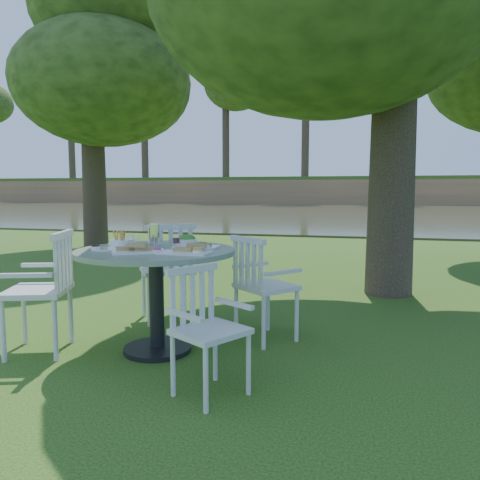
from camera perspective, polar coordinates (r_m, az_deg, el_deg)
name	(u,v)px	position (r m, az deg, el deg)	size (l,w,h in m)	color
ground	(235,330)	(4.56, -0.64, -10.94)	(140.00, 140.00, 0.00)	#1D400D
table	(156,271)	(3.90, -10.20, -3.79)	(1.29, 1.29, 0.86)	black
chair_ne	(258,280)	(4.12, 2.18, -4.93)	(0.64, 0.64, 0.93)	silver
chair_nw	(169,265)	(4.77, -8.66, -3.00)	(0.68, 0.67, 1.00)	silver
chair_sw	(50,282)	(4.15, -22.20, -4.78)	(0.61, 0.63, 1.00)	silver
chair_se	(202,320)	(3.13, -4.63, -9.68)	(0.55, 0.56, 0.83)	silver
tableware	(154,244)	(3.92, -10.49, -0.49)	(1.07, 0.80, 0.19)	white
river	(340,213)	(27.27, 12.12, 3.20)	(100.00, 28.00, 0.12)	#353821
far_bank	(354,126)	(45.72, 13.69, 13.41)	(100.00, 18.00, 15.20)	olive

